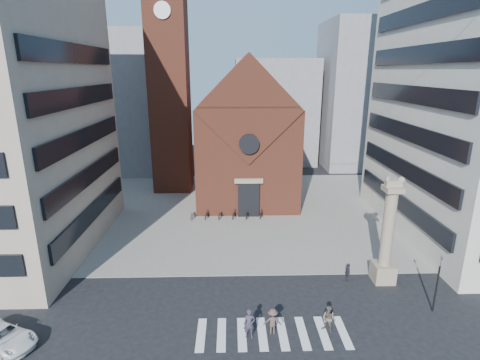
% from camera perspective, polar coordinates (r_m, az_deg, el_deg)
% --- Properties ---
extents(ground, '(120.00, 120.00, 0.00)m').
position_cam_1_polar(ground, '(28.26, 3.07, -18.52)').
color(ground, black).
rests_on(ground, ground).
extents(piazza, '(46.00, 30.00, 0.05)m').
position_cam_1_polar(piazza, '(45.12, 1.18, -4.55)').
color(piazza, gray).
rests_on(piazza, ground).
extents(zebra_crossing, '(10.20, 3.20, 0.01)m').
position_cam_1_polar(zebra_crossing, '(25.92, 4.95, -22.25)').
color(zebra_crossing, white).
rests_on(zebra_crossing, ground).
extents(church, '(12.00, 16.65, 18.00)m').
position_cam_1_polar(church, '(48.86, 0.90, 6.77)').
color(church, brown).
rests_on(church, ground).
extents(campanile, '(5.50, 5.50, 31.20)m').
position_cam_1_polar(campanile, '(51.69, -10.79, 15.66)').
color(campanile, brown).
rests_on(campanile, ground).
extents(bg_block_left, '(16.00, 14.00, 22.00)m').
position_cam_1_polar(bg_block_left, '(65.79, -17.71, 11.16)').
color(bg_block_left, gray).
rests_on(bg_block_left, ground).
extents(bg_block_mid, '(14.00, 12.00, 18.00)m').
position_cam_1_polar(bg_block_mid, '(68.93, 5.26, 10.38)').
color(bg_block_mid, gray).
rests_on(bg_block_mid, ground).
extents(bg_block_right, '(16.00, 14.00, 24.00)m').
position_cam_1_polar(bg_block_right, '(69.52, 19.14, 12.10)').
color(bg_block_right, gray).
rests_on(bg_block_right, ground).
extents(lion_column, '(1.63, 1.60, 8.68)m').
position_cam_1_polar(lion_column, '(31.43, 21.45, -8.66)').
color(lion_column, gray).
rests_on(lion_column, ground).
extents(traffic_light, '(0.13, 0.16, 4.30)m').
position_cam_1_polar(traffic_light, '(29.64, 27.86, -13.61)').
color(traffic_light, black).
rests_on(traffic_light, ground).
extents(white_car, '(5.04, 3.83, 1.27)m').
position_cam_1_polar(white_car, '(28.51, -32.57, -19.52)').
color(white_car, white).
rests_on(white_car, ground).
extents(pedestrian_0, '(0.75, 0.52, 1.96)m').
position_cam_1_polar(pedestrian_0, '(24.98, 1.44, -21.05)').
color(pedestrian_0, '#342E40').
rests_on(pedestrian_0, ground).
extents(pedestrian_1, '(1.14, 1.11, 1.84)m').
position_cam_1_polar(pedestrian_1, '(26.03, 13.37, -19.96)').
color(pedestrian_1, '#5E544B').
rests_on(pedestrian_1, ground).
extents(pedestrian_2, '(0.54, 0.96, 1.55)m').
position_cam_1_polar(pedestrian_2, '(31.67, 16.10, -13.38)').
color(pedestrian_2, '#2B2A32').
rests_on(pedestrian_2, ground).
extents(pedestrian_3, '(1.16, 0.68, 1.76)m').
position_cam_1_polar(pedestrian_3, '(25.41, 4.98, -20.66)').
color(pedestrian_3, '#4E3834').
rests_on(pedestrian_3, ground).
extents(scooter_0, '(0.99, 1.72, 0.85)m').
position_cam_1_polar(scooter_0, '(42.67, -7.12, -5.30)').
color(scooter_0, black).
rests_on(scooter_0, piazza).
extents(scooter_1, '(0.86, 1.64, 0.95)m').
position_cam_1_polar(scooter_1, '(42.53, -5.06, -5.24)').
color(scooter_1, black).
rests_on(scooter_1, piazza).
extents(scooter_2, '(0.99, 1.72, 0.85)m').
position_cam_1_polar(scooter_2, '(42.48, -2.99, -5.29)').
color(scooter_2, black).
rests_on(scooter_2, piazza).
extents(scooter_3, '(0.86, 1.64, 0.95)m').
position_cam_1_polar(scooter_3, '(42.44, -0.91, -5.22)').
color(scooter_3, black).
rests_on(scooter_3, piazza).
extents(scooter_4, '(0.99, 1.72, 0.85)m').
position_cam_1_polar(scooter_4, '(42.50, 1.16, -5.25)').
color(scooter_4, black).
rests_on(scooter_4, piazza).
extents(scooter_5, '(0.86, 1.64, 0.95)m').
position_cam_1_polar(scooter_5, '(42.58, 3.23, -5.17)').
color(scooter_5, black).
rests_on(scooter_5, piazza).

